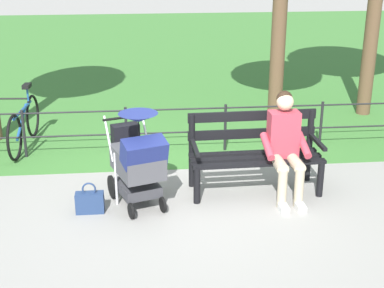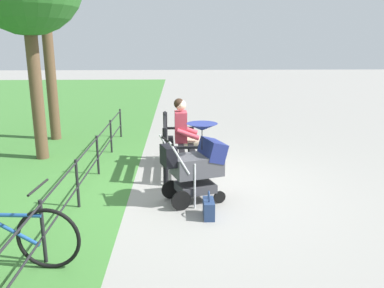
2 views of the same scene
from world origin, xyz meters
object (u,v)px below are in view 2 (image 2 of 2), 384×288
object	(u,v)px
stroller	(197,162)
person_on_bench	(187,130)
park_bench	(175,143)
handbag	(209,208)

from	to	relation	value
stroller	person_on_bench	bearing A→B (deg)	-176.56
park_bench	handbag	distance (m)	2.07
person_on_bench	stroller	world-z (taller)	person_on_bench
person_on_bench	handbag	bearing A→B (deg)	5.73
park_bench	stroller	world-z (taller)	stroller
park_bench	person_on_bench	world-z (taller)	person_on_bench
person_on_bench	handbag	size ratio (longest dim) A/B	3.45
park_bench	person_on_bench	xyz separation A→B (m)	(-0.32, 0.22, 0.15)
person_on_bench	stroller	bearing A→B (deg)	3.44
park_bench	handbag	size ratio (longest dim) A/B	4.36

